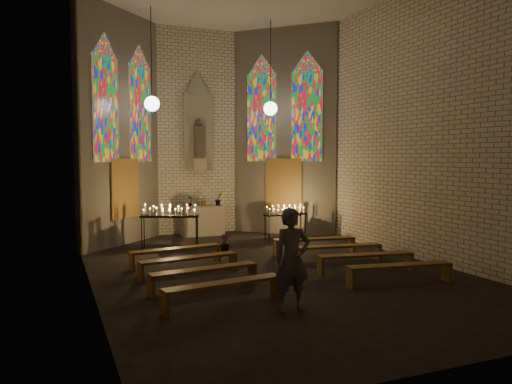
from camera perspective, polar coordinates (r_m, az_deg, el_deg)
floor at (r=11.96m, az=1.32°, el=-8.74°), size 12.00×12.00×0.00m
room at (r=14.85m, az=-3.95°, el=8.15°), size 8.22×12.43×7.00m
altar at (r=16.94m, az=-6.14°, el=-3.27°), size 1.40×0.60×1.00m
flower_vase_left at (r=16.79m, az=-7.55°, el=-1.01°), size 0.22×0.18×0.36m
flower_vase_center at (r=16.85m, az=-6.01°, el=-1.01°), size 0.37×0.34×0.35m
flower_vase_right at (r=16.96m, az=-4.31°, el=-0.80°), size 0.27×0.23×0.44m
aisle_flower_pot at (r=14.07m, az=-3.58°, el=-5.82°), size 0.29×0.29×0.48m
votive_stand_left at (r=14.50m, az=-9.84°, el=-2.39°), size 1.68×0.99×1.21m
votive_stand_right at (r=15.90m, az=3.38°, el=-2.30°), size 1.44×0.45×1.04m
pew_left_0 at (r=12.38m, az=-9.09°, el=-6.68°), size 2.29×0.65×0.43m
pew_right_0 at (r=13.76m, az=6.70°, el=-5.58°), size 2.29×0.65×0.43m
pew_left_1 at (r=11.24m, az=-7.67°, el=-7.76°), size 2.29×0.65×0.43m
pew_right_1 at (r=12.75m, az=9.34°, el=-6.38°), size 2.29×0.65×0.43m
pew_left_2 at (r=10.11m, az=-5.91°, el=-9.08°), size 2.29×0.65×0.43m
pew_right_2 at (r=11.76m, az=12.44°, el=-7.29°), size 2.29×0.65×0.43m
pew_left_3 at (r=9.00m, az=-3.70°, el=-10.71°), size 2.29×0.65×0.43m
pew_right_3 at (r=10.82m, az=16.11°, el=-8.34°), size 2.29×0.65×0.43m
visitor at (r=8.64m, az=4.15°, el=-7.70°), size 0.66×0.45×1.77m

